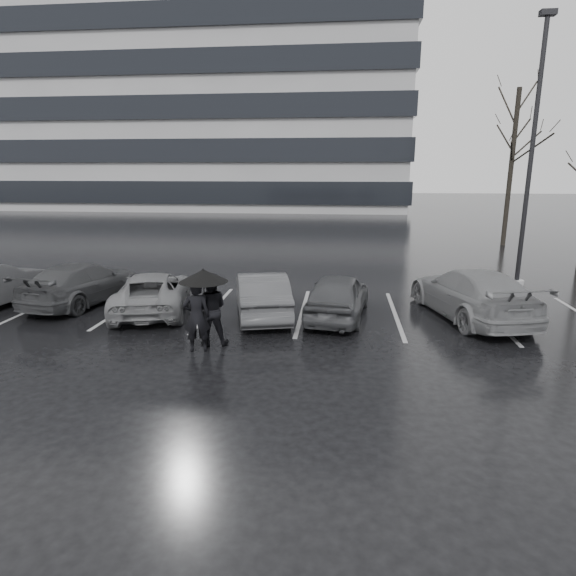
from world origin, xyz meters
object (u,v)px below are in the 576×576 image
(car_west_c, at_px, (83,283))
(pedestrian_right, at_px, (210,309))
(car_main, at_px, (338,295))
(car_west_a, at_px, (262,294))
(car_west_b, at_px, (153,292))
(car_east, at_px, (471,293))
(pedestrian_left, at_px, (197,316))
(lamp_post, at_px, (530,168))
(tree_north, at_px, (511,169))

(car_west_c, xyz_separation_m, pedestrian_right, (5.11, -3.31, 0.25))
(car_main, relative_size, car_west_a, 0.97)
(car_west_b, relative_size, car_west_c, 0.96)
(car_east, height_order, pedestrian_left, pedestrian_left)
(car_west_b, distance_m, car_east, 9.50)
(car_main, height_order, lamp_post, lamp_post)
(car_west_b, relative_size, pedestrian_left, 2.53)
(car_main, xyz_separation_m, car_west_b, (-5.62, 0.01, -0.05))
(car_west_a, bearing_deg, pedestrian_left, 56.37)
(car_west_a, height_order, car_west_c, car_west_a)
(car_east, bearing_deg, pedestrian_right, 9.19)
(car_west_b, xyz_separation_m, lamp_post, (12.28, 4.76, 3.68))
(car_west_a, distance_m, pedestrian_right, 2.70)
(pedestrian_right, bearing_deg, car_west_b, -58.41)
(car_west_a, distance_m, car_east, 6.12)
(car_east, height_order, pedestrian_right, pedestrian_right)
(car_west_c, relative_size, pedestrian_right, 2.50)
(car_main, relative_size, car_east, 0.77)
(car_west_a, height_order, car_east, car_east)
(car_main, xyz_separation_m, pedestrian_left, (-3.31, -3.08, 0.20))
(car_west_a, bearing_deg, car_west_b, -15.63)
(car_main, bearing_deg, car_east, -165.91)
(car_west_c, height_order, tree_north, tree_north)
(car_west_b, height_order, lamp_post, lamp_post)
(car_east, xyz_separation_m, pedestrian_left, (-7.17, -3.50, 0.13))
(pedestrian_left, distance_m, tree_north, 22.30)
(car_west_a, bearing_deg, pedestrian_right, 57.07)
(pedestrian_right, bearing_deg, car_west_c, -44.93)
(car_east, bearing_deg, car_main, -8.20)
(car_west_a, distance_m, lamp_post, 10.76)
(pedestrian_left, distance_m, pedestrian_right, 0.50)
(car_west_a, relative_size, pedestrian_right, 2.20)
(car_west_c, height_order, pedestrian_right, pedestrian_right)
(car_west_c, bearing_deg, car_west_a, -176.85)
(car_west_c, distance_m, car_east, 12.09)
(car_west_c, distance_m, lamp_post, 15.85)
(car_west_c, xyz_separation_m, pedestrian_left, (4.92, -3.76, 0.20))
(pedestrian_right, bearing_deg, car_west_a, -121.00)
(car_west_c, bearing_deg, pedestrian_left, 153.02)
(car_west_a, bearing_deg, car_west_c, -21.29)
(pedestrian_left, bearing_deg, lamp_post, -157.18)
(car_main, bearing_deg, car_west_c, 3.16)
(car_main, xyz_separation_m, pedestrian_right, (-3.11, -2.63, 0.25))
(car_main, distance_m, tree_north, 18.01)
(tree_north, bearing_deg, car_east, -110.57)
(car_main, relative_size, pedestrian_right, 2.13)
(tree_north, bearing_deg, lamp_post, -104.67)
(pedestrian_left, xyz_separation_m, pedestrian_right, (0.20, 0.46, 0.05))
(car_west_a, bearing_deg, tree_north, -141.50)
(pedestrian_left, bearing_deg, car_west_a, -125.07)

